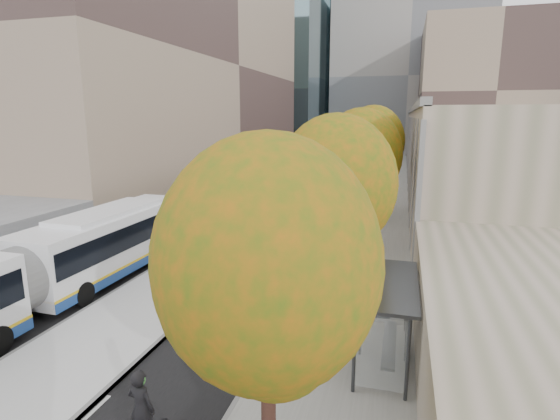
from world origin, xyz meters
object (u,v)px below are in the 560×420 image
(bus_shelter, at_px, (392,296))
(bus_far, at_px, (233,191))
(bus_near, at_px, (44,269))
(distant_car, at_px, (310,163))

(bus_shelter, relative_size, bus_far, 0.25)
(bus_shelter, xyz_separation_m, bus_near, (-13.24, 0.29, -0.53))
(bus_near, xyz_separation_m, bus_far, (0.28, 19.34, -0.08))
(bus_shelter, relative_size, bus_near, 0.24)
(bus_far, bearing_deg, distant_car, 87.91)
(distant_car, bearing_deg, bus_far, -82.49)
(bus_near, distance_m, distant_car, 50.25)
(bus_shelter, height_order, bus_far, bus_far)
(bus_near, bearing_deg, bus_far, 89.80)
(bus_shelter, height_order, bus_near, bus_near)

